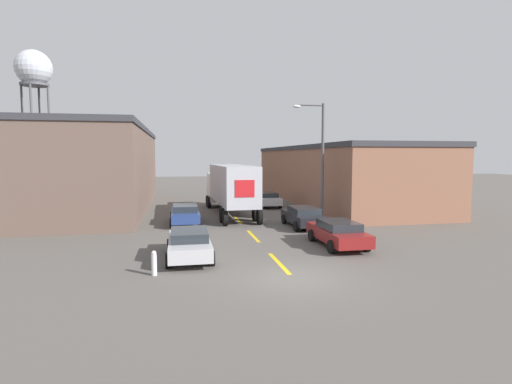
{
  "coord_description": "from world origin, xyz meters",
  "views": [
    {
      "loc": [
        -4.35,
        -14.59,
        4.73
      ],
      "look_at": [
        0.67,
        10.89,
        2.4
      ],
      "focal_mm": 28.0,
      "sensor_mm": 36.0,
      "label": 1
    }
  ],
  "objects_px": {
    "semi_truck": "(230,185)",
    "parked_car_left_near": "(189,243)",
    "parked_car_right_mid": "(303,216)",
    "street_lamp": "(319,155)",
    "parked_car_right_far": "(267,199)",
    "parked_car_right_near": "(338,232)",
    "water_tower": "(34,72)",
    "parked_car_left_far": "(185,214)",
    "fire_hydrant": "(154,263)"
  },
  "relations": [
    {
      "from": "semi_truck",
      "to": "parked_car_right_far",
      "type": "bearing_deg",
      "value": 44.96
    },
    {
      "from": "parked_car_left_near",
      "to": "water_tower",
      "type": "relative_size",
      "value": 0.26
    },
    {
      "from": "semi_truck",
      "to": "fire_hydrant",
      "type": "bearing_deg",
      "value": -109.71
    },
    {
      "from": "parked_car_left_far",
      "to": "parked_car_left_near",
      "type": "height_order",
      "value": "same"
    },
    {
      "from": "parked_car_right_mid",
      "to": "water_tower",
      "type": "distance_m",
      "value": 44.29
    },
    {
      "from": "parked_car_right_mid",
      "to": "parked_car_left_near",
      "type": "height_order",
      "value": "same"
    },
    {
      "from": "parked_car_right_near",
      "to": "street_lamp",
      "type": "distance_m",
      "value": 8.73
    },
    {
      "from": "water_tower",
      "to": "fire_hydrant",
      "type": "xyz_separation_m",
      "value": [
        17.15,
        -41.62,
        -15.22
      ]
    },
    {
      "from": "parked_car_left_far",
      "to": "parked_car_right_far",
      "type": "relative_size",
      "value": 1.0
    },
    {
      "from": "parked_car_right_far",
      "to": "water_tower",
      "type": "distance_m",
      "value": 37.0
    },
    {
      "from": "street_lamp",
      "to": "semi_truck",
      "type": "bearing_deg",
      "value": 138.64
    },
    {
      "from": "parked_car_left_near",
      "to": "street_lamp",
      "type": "xyz_separation_m",
      "value": [
        9.42,
        8.57,
        4.11
      ]
    },
    {
      "from": "parked_car_right_mid",
      "to": "parked_car_left_near",
      "type": "relative_size",
      "value": 1.0
    },
    {
      "from": "semi_truck",
      "to": "parked_car_right_mid",
      "type": "height_order",
      "value": "semi_truck"
    },
    {
      "from": "parked_car_left_far",
      "to": "parked_car_right_mid",
      "type": "xyz_separation_m",
      "value": [
        7.74,
        -2.76,
        0.0
      ]
    },
    {
      "from": "semi_truck",
      "to": "parked_car_left_near",
      "type": "distance_m",
      "value": 14.21
    },
    {
      "from": "parked_car_left_far",
      "to": "semi_truck",
      "type": "bearing_deg",
      "value": 47.17
    },
    {
      "from": "water_tower",
      "to": "fire_hydrant",
      "type": "height_order",
      "value": "water_tower"
    },
    {
      "from": "parked_car_right_far",
      "to": "water_tower",
      "type": "relative_size",
      "value": 0.26
    },
    {
      "from": "semi_truck",
      "to": "parked_car_right_near",
      "type": "bearing_deg",
      "value": -74.03
    },
    {
      "from": "semi_truck",
      "to": "water_tower",
      "type": "height_order",
      "value": "water_tower"
    },
    {
      "from": "parked_car_right_near",
      "to": "parked_car_right_mid",
      "type": "relative_size",
      "value": 1.0
    },
    {
      "from": "semi_truck",
      "to": "water_tower",
      "type": "xyz_separation_m",
      "value": [
        -22.27,
        25.59,
        13.34
      ]
    },
    {
      "from": "parked_car_right_far",
      "to": "parked_car_right_mid",
      "type": "bearing_deg",
      "value": -90.0
    },
    {
      "from": "semi_truck",
      "to": "water_tower",
      "type": "relative_size",
      "value": 0.69
    },
    {
      "from": "parked_car_right_near",
      "to": "fire_hydrant",
      "type": "distance_m",
      "value": 9.83
    },
    {
      "from": "parked_car_left_far",
      "to": "fire_hydrant",
      "type": "height_order",
      "value": "parked_car_left_far"
    },
    {
      "from": "parked_car_right_far",
      "to": "water_tower",
      "type": "xyz_separation_m",
      "value": [
        -26.34,
        21.22,
        14.98
      ]
    },
    {
      "from": "semi_truck",
      "to": "parked_car_right_mid",
      "type": "xyz_separation_m",
      "value": [
        4.08,
        -6.72,
        -1.64
      ]
    },
    {
      "from": "water_tower",
      "to": "parked_car_right_mid",
      "type": "bearing_deg",
      "value": -50.8
    },
    {
      "from": "parked_car_right_near",
      "to": "parked_car_right_far",
      "type": "relative_size",
      "value": 1.0
    },
    {
      "from": "parked_car_right_near",
      "to": "parked_car_left_near",
      "type": "distance_m",
      "value": 7.82
    },
    {
      "from": "parked_car_right_near",
      "to": "street_lamp",
      "type": "xyz_separation_m",
      "value": [
        1.67,
        7.52,
        4.11
      ]
    },
    {
      "from": "water_tower",
      "to": "street_lamp",
      "type": "xyz_separation_m",
      "value": [
        28.02,
        -30.65,
        -10.87
      ]
    },
    {
      "from": "parked_car_left_far",
      "to": "water_tower",
      "type": "distance_m",
      "value": 37.99
    },
    {
      "from": "water_tower",
      "to": "parked_car_right_far",
      "type": "bearing_deg",
      "value": -38.86
    },
    {
      "from": "parked_car_right_near",
      "to": "parked_car_right_far",
      "type": "bearing_deg",
      "value": 90.0
    },
    {
      "from": "parked_car_right_near",
      "to": "parked_car_right_far",
      "type": "height_order",
      "value": "same"
    },
    {
      "from": "parked_car_right_near",
      "to": "street_lamp",
      "type": "relative_size",
      "value": 0.56
    },
    {
      "from": "parked_car_right_near",
      "to": "parked_car_right_mid",
      "type": "xyz_separation_m",
      "value": [
        0.0,
        5.86,
        0.0
      ]
    },
    {
      "from": "parked_car_left_far",
      "to": "parked_car_left_near",
      "type": "relative_size",
      "value": 1.0
    },
    {
      "from": "semi_truck",
      "to": "street_lamp",
      "type": "height_order",
      "value": "street_lamp"
    },
    {
      "from": "parked_car_right_mid",
      "to": "street_lamp",
      "type": "height_order",
      "value": "street_lamp"
    },
    {
      "from": "parked_car_right_near",
      "to": "parked_car_left_near",
      "type": "relative_size",
      "value": 1.0
    },
    {
      "from": "semi_truck",
      "to": "parked_car_right_mid",
      "type": "bearing_deg",
      "value": -60.72
    },
    {
      "from": "parked_car_left_far",
      "to": "street_lamp",
      "type": "bearing_deg",
      "value": -6.7
    },
    {
      "from": "parked_car_right_mid",
      "to": "street_lamp",
      "type": "distance_m",
      "value": 4.73
    },
    {
      "from": "semi_truck",
      "to": "parked_car_right_far",
      "type": "xyz_separation_m",
      "value": [
        4.08,
        4.36,
        -1.64
      ]
    },
    {
      "from": "semi_truck",
      "to": "parked_car_left_near",
      "type": "height_order",
      "value": "semi_truck"
    },
    {
      "from": "parked_car_left_near",
      "to": "parked_car_right_near",
      "type": "bearing_deg",
      "value": 7.75
    }
  ]
}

